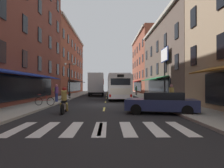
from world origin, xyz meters
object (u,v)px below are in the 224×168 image
(billboard_sign, at_px, (165,60))
(bicycle_mid, at_px, (45,101))
(box_truck, at_px, (97,84))
(pedestrian_mid, at_px, (171,96))
(pedestrian_near, at_px, (56,92))
(sedan_mid, at_px, (161,103))
(bicycle_near, at_px, (63,97))
(pedestrian_far, at_px, (136,90))
(transit_bus, at_px, (117,86))
(sedan_near, at_px, (99,90))
(motorcycle_rider, at_px, (64,102))
(street_lamp_twin, at_px, (69,78))

(billboard_sign, distance_m, bicycle_mid, 14.63)
(box_truck, xyz_separation_m, bicycle_mid, (-3.07, -17.74, -1.44))
(pedestrian_mid, bearing_deg, pedestrian_near, -137.53)
(sedan_mid, relative_size, pedestrian_near, 2.65)
(billboard_sign, height_order, box_truck, billboard_sign)
(bicycle_near, xyz_separation_m, pedestrian_far, (9.77, 11.26, 0.46))
(pedestrian_mid, bearing_deg, box_truck, -179.49)
(transit_bus, height_order, sedan_near, transit_bus)
(pedestrian_far, bearing_deg, billboard_sign, -90.60)
(motorcycle_rider, xyz_separation_m, pedestrian_far, (7.51, 20.69, 0.26))
(billboard_sign, distance_m, box_truck, 13.90)
(bicycle_mid, distance_m, pedestrian_far, 19.93)
(pedestrian_far, relative_size, street_lamp_twin, 0.35)
(sedan_mid, bearing_deg, box_truck, 104.13)
(motorcycle_rider, bearing_deg, transit_bus, 73.78)
(box_truck, distance_m, bicycle_near, 12.16)
(bicycle_mid, xyz_separation_m, pedestrian_far, (9.87, 17.31, 0.46))
(transit_bus, distance_m, pedestrian_mid, 12.49)
(pedestrian_near, xyz_separation_m, pedestrian_far, (9.96, 13.47, -0.10))
(pedestrian_near, bearing_deg, transit_bus, 149.18)
(street_lamp_twin, bearing_deg, motorcycle_rider, -79.86)
(bicycle_near, bearing_deg, pedestrian_far, 49.06)
(bicycle_near, height_order, pedestrian_mid, pedestrian_mid)
(sedan_near, height_order, pedestrian_mid, pedestrian_mid)
(sedan_near, xyz_separation_m, pedestrian_far, (6.89, -12.10, 0.22))
(box_truck, xyz_separation_m, sedan_near, (-0.10, 11.66, -1.19))
(sedan_mid, relative_size, bicycle_near, 2.76)
(bicycle_near, xyz_separation_m, pedestrian_near, (-0.19, -2.21, 0.56))
(bicycle_mid, height_order, pedestrian_near, pedestrian_near)
(bicycle_near, bearing_deg, box_truck, 75.73)
(box_truck, distance_m, bicycle_mid, 18.07)
(motorcycle_rider, relative_size, pedestrian_mid, 1.22)
(street_lamp_twin, bearing_deg, pedestrian_near, -90.17)
(box_truck, bearing_deg, street_lamp_twin, -112.67)
(bicycle_mid, height_order, street_lamp_twin, street_lamp_twin)
(sedan_mid, bearing_deg, billboard_sign, 72.87)
(bicycle_near, xyz_separation_m, bicycle_mid, (-0.10, -6.05, 0.00))
(box_truck, xyz_separation_m, street_lamp_twin, (-3.15, -7.53, 0.79))
(box_truck, distance_m, pedestrian_near, 14.29)
(billboard_sign, xyz_separation_m, sedan_near, (-8.91, 22.03, -4.02))
(transit_bus, relative_size, bicycle_near, 7.10)
(motorcycle_rider, xyz_separation_m, bicycle_near, (-2.26, 9.43, -0.21))
(pedestrian_near, distance_m, street_lamp_twin, 6.59)
(sedan_near, height_order, bicycle_near, sedan_near)
(box_truck, distance_m, street_lamp_twin, 8.20)
(sedan_mid, height_order, street_lamp_twin, street_lamp_twin)
(transit_bus, bearing_deg, pedestrian_near, -134.65)
(billboard_sign, bearing_deg, pedestrian_mid, -103.17)
(transit_bus, distance_m, bicycle_mid, 12.22)
(box_truck, height_order, bicycle_near, box_truck)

